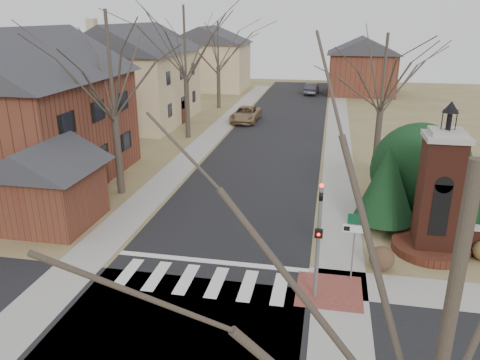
% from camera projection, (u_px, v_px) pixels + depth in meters
% --- Properties ---
extents(ground, '(120.00, 120.00, 0.00)m').
position_uv_depth(ground, '(196.00, 292.00, 17.13)').
color(ground, brown).
rests_on(ground, ground).
extents(main_street, '(8.00, 70.00, 0.01)m').
position_uv_depth(main_street, '(272.00, 141.00, 37.47)').
color(main_street, black).
rests_on(main_street, ground).
extents(cross_street, '(120.00, 8.00, 0.01)m').
position_uv_depth(cross_street, '(168.00, 346.00, 14.35)').
color(cross_street, black).
rests_on(cross_street, ground).
extents(crosswalk_zone, '(8.00, 2.20, 0.02)m').
position_uv_depth(crosswalk_zone, '(202.00, 281.00, 17.86)').
color(crosswalk_zone, silver).
rests_on(crosswalk_zone, ground).
extents(stop_bar, '(8.00, 0.35, 0.02)m').
position_uv_depth(stop_bar, '(211.00, 262.00, 19.25)').
color(stop_bar, silver).
rests_on(stop_bar, ground).
extents(sidewalk_right_main, '(2.00, 60.00, 0.02)m').
position_uv_depth(sidewalk_right_main, '(338.00, 144.00, 36.53)').
color(sidewalk_right_main, gray).
rests_on(sidewalk_right_main, ground).
extents(sidewalk_left, '(2.00, 60.00, 0.02)m').
position_uv_depth(sidewalk_left, '(209.00, 138.00, 38.41)').
color(sidewalk_left, gray).
rests_on(sidewalk_left, ground).
extents(curb_apron, '(2.40, 2.40, 0.02)m').
position_uv_depth(curb_apron, '(329.00, 291.00, 17.18)').
color(curb_apron, brown).
rests_on(curb_apron, ground).
extents(traffic_signal_pole, '(0.28, 0.41, 4.50)m').
position_uv_depth(traffic_signal_pole, '(319.00, 232.00, 16.02)').
color(traffic_signal_pole, slate).
rests_on(traffic_signal_pole, ground).
extents(sign_post, '(0.90, 0.07, 2.75)m').
position_uv_depth(sign_post, '(354.00, 234.00, 17.30)').
color(sign_post, slate).
rests_on(sign_post, ground).
extents(brick_gate_monument, '(3.20, 3.20, 6.47)m').
position_uv_depth(brick_gate_monument, '(436.00, 205.00, 19.40)').
color(brick_gate_monument, '#512317').
rests_on(brick_gate_monument, ground).
extents(house_brick_left, '(9.80, 11.80, 9.42)m').
position_uv_depth(house_brick_left, '(26.00, 105.00, 27.15)').
color(house_brick_left, brown).
rests_on(house_brick_left, ground).
extents(house_stucco_left, '(9.80, 12.80, 9.28)m').
position_uv_depth(house_stucco_left, '(135.00, 72.00, 42.99)').
color(house_stucco_left, tan).
rests_on(house_stucco_left, ground).
extents(garage_left, '(4.80, 4.80, 4.29)m').
position_uv_depth(garage_left, '(47.00, 180.00, 22.06)').
color(garage_left, brown).
rests_on(garage_left, ground).
extents(house_distant_left, '(10.80, 8.80, 8.53)m').
position_uv_depth(house_distant_left, '(208.00, 57.00, 62.26)').
color(house_distant_left, tan).
rests_on(house_distant_left, ground).
extents(house_distant_right, '(8.80, 8.80, 7.30)m').
position_uv_depth(house_distant_right, '(362.00, 64.00, 58.85)').
color(house_distant_right, brown).
rests_on(house_distant_right, ground).
extents(evergreen_near, '(2.80, 2.80, 4.10)m').
position_uv_depth(evergreen_near, '(387.00, 183.00, 21.53)').
color(evergreen_near, '#473D33').
rests_on(evergreen_near, ground).
extents(evergreen_mid, '(3.40, 3.40, 4.70)m').
position_uv_depth(evergreen_mid, '(458.00, 173.00, 21.95)').
color(evergreen_mid, '#473D33').
rests_on(evergreen_mid, ground).
extents(evergreen_mass, '(4.80, 4.80, 4.80)m').
position_uv_depth(evergreen_mass, '(419.00, 167.00, 23.49)').
color(evergreen_mass, black).
rests_on(evergreen_mass, ground).
extents(bare_tree_0, '(8.05, 8.05, 11.15)m').
position_uv_depth(bare_tree_0, '(109.00, 54.00, 24.13)').
color(bare_tree_0, '#473D33').
rests_on(bare_tree_0, ground).
extents(bare_tree_1, '(8.40, 8.40, 11.64)m').
position_uv_depth(bare_tree_1, '(184.00, 36.00, 36.05)').
color(bare_tree_1, '#473D33').
rests_on(bare_tree_1, ground).
extents(bare_tree_2, '(7.35, 7.35, 10.19)m').
position_uv_depth(bare_tree_2, '(218.00, 41.00, 48.50)').
color(bare_tree_2, '#473D33').
rests_on(bare_tree_2, ground).
extents(bare_tree_3, '(7.00, 7.00, 9.70)m').
position_uv_depth(bare_tree_3, '(385.00, 65.00, 28.33)').
color(bare_tree_3, '#473D33').
rests_on(bare_tree_3, ground).
extents(bare_tree_4, '(6.65, 6.65, 9.21)m').
position_uv_depth(bare_tree_4, '(452.00, 304.00, 5.59)').
color(bare_tree_4, '#473D33').
rests_on(bare_tree_4, ground).
extents(pickup_truck, '(2.47, 5.10, 1.40)m').
position_uv_depth(pickup_truck, '(246.00, 114.00, 44.15)').
color(pickup_truck, '#8F714E').
rests_on(pickup_truck, ground).
extents(distant_car, '(1.79, 4.31, 1.39)m').
position_uv_depth(distant_car, '(312.00, 89.00, 59.28)').
color(distant_car, '#36373E').
rests_on(distant_car, ground).
extents(dry_shrub_left, '(0.99, 0.99, 0.99)m').
position_uv_depth(dry_shrub_left, '(382.00, 258.00, 18.51)').
color(dry_shrub_left, '#4E3624').
rests_on(dry_shrub_left, ground).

